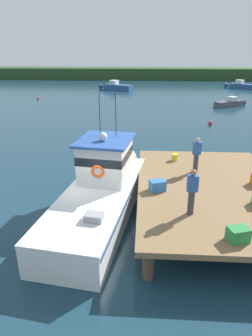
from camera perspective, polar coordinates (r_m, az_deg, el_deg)
The scene contains 15 objects.
ground_plane at distance 13.22m, azimuth -5.61°, elevation -7.66°, with size 200.00×200.00×0.00m, color #193847.
dock at distance 12.88m, azimuth 15.85°, elevation -3.90°, with size 6.00×9.00×1.20m.
main_fishing_boat at distance 12.61m, azimuth -4.57°, elevation -3.98°, with size 3.70×9.96×4.80m.
crate_stack_near_edge at distance 11.99m, azimuth 5.98°, elevation -3.33°, with size 0.60×0.44×0.42m, color #3370B2.
crate_single_far at distance 9.56m, azimuth 20.57°, elevation -11.72°, with size 0.60×0.44×0.43m, color #2D8442.
bait_bucket at distance 15.35m, azimuth 9.27°, elevation 2.05°, with size 0.32×0.32×0.34m, color yellow.
deckhand_by_the_boat at distance 13.86m, azimuth 13.27°, elevation 2.59°, with size 0.36×0.22×1.63m.
deckhand_further_back at distance 10.24m, azimuth 12.45°, elevation -4.31°, with size 0.36×0.22×1.63m.
moored_boat_far_right at distance 39.07m, azimuth 19.23°, elevation 11.59°, with size 4.28×3.04×1.13m.
moored_boat_mid_harbor at distance 52.43m, azimuth -1.88°, elevation 15.21°, with size 6.11×3.91×1.58m.
moored_boat_far_left at distance 58.12m, azimuth 21.10°, elevation 14.42°, with size 5.12×4.42×1.44m.
mooring_buoy_spare_mooring at distance 38.09m, azimuth 17.17°, elevation 11.36°, with size 0.47×0.47×0.47m, color #EA5B19.
mooring_buoy_outer at distance 43.89m, azimuth -16.44°, elevation 12.59°, with size 0.32×0.32×0.32m, color red.
mooring_buoy_channel_marker at distance 28.66m, azimuth 15.76°, elevation 8.23°, with size 0.36×0.36×0.36m, color red.
far_shoreline at distance 73.58m, azimuth 2.08°, elevation 17.59°, with size 120.00×8.00×2.40m, color #284723.
Camera 1 is at (1.99, -11.36, 6.46)m, focal length 32.03 mm.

